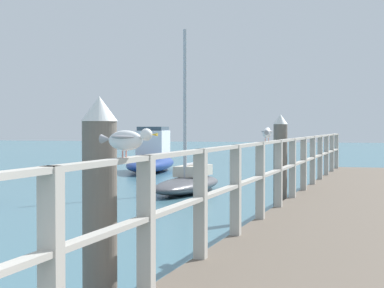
{
  "coord_description": "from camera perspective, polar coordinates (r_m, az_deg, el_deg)",
  "views": [
    {
      "loc": [
        0.73,
        -1.25,
        1.88
      ],
      "look_at": [
        -3.19,
        11.87,
        1.53
      ],
      "focal_mm": 65.31,
      "sensor_mm": 36.0,
      "label": 1
    }
  ],
  "objects": [
    {
      "name": "seagull_foreground",
      "position": [
        5.15,
        -5.37,
        0.39
      ],
      "size": [
        0.48,
        0.21,
        0.21
      ],
      "rotation": [
        0.0,
        0.0,
        4.56
      ],
      "color": "white",
      "rests_on": "pier_railing"
    },
    {
      "name": "pier_deck",
      "position": [
        12.44,
        13.19,
        -6.03
      ],
      "size": [
        2.58,
        22.13,
        0.54
      ],
      "primitive_type": "cube",
      "color": "brown",
      "rests_on": "ground_plane"
    },
    {
      "name": "seagull_background",
      "position": [
        10.65,
        6.14,
        0.94
      ],
      "size": [
        0.21,
        0.48,
        0.21
      ],
      "rotation": [
        0.0,
        0.0,
        0.15
      ],
      "color": "white",
      "rests_on": "pier_railing"
    },
    {
      "name": "dock_piling_far",
      "position": [
        14.23,
        7.23,
        -1.82
      ],
      "size": [
        0.29,
        0.29,
        2.12
      ],
      "color": "#6B6056",
      "rests_on": "ground_plane"
    },
    {
      "name": "dock_piling_near",
      "position": [
        5.71,
        -7.54,
        -6.72
      ],
      "size": [
        0.29,
        0.29,
        2.12
      ],
      "color": "#6B6056",
      "rests_on": "ground_plane"
    },
    {
      "name": "boat_5",
      "position": [
        29.1,
        -3.3,
        -1.03
      ],
      "size": [
        2.74,
        6.24,
        1.86
      ],
      "rotation": [
        0.0,
        0.0,
        0.18
      ],
      "color": "navy",
      "rests_on": "ground_plane"
    },
    {
      "name": "boat_0",
      "position": [
        19.77,
        -0.32,
        -3.11
      ],
      "size": [
        1.41,
        4.3,
        4.58
      ],
      "rotation": [
        0.0,
        0.0,
        3.11
      ],
      "color": "#4C4C51",
      "rests_on": "ground_plane"
    },
    {
      "name": "pier_railing",
      "position": [
        12.48,
        7.68,
        -1.59
      ],
      "size": [
        0.12,
        20.65,
        1.12
      ],
      "color": "#B2ADA3",
      "rests_on": "pier_deck"
    }
  ]
}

